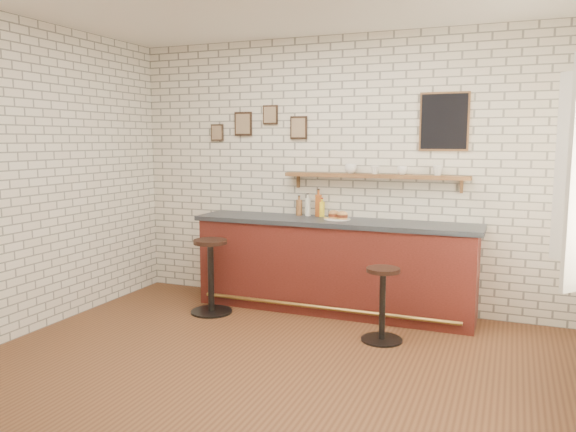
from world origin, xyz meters
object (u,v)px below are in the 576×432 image
object	(u,v)px
sandwich_plate	(337,219)
bar_stool_left	(211,274)
bitters_bottle_brown	(299,207)
bar_stool_right	(382,302)
ciabatta_sandwich	(338,215)
condiment_bottle_yellow	(322,209)
shelf_cup_a	(351,169)
shelf_cup_b	(375,170)
shelf_cup_c	(402,171)
bar_counter	(333,265)
bitters_bottle_white	(308,207)
bitters_bottle_amber	(318,205)
shelf_cup_d	(438,171)

from	to	relation	value
sandwich_plate	bar_stool_left	xyz separation A→B (m)	(-1.23, -0.60, -0.58)
sandwich_plate	bitters_bottle_brown	world-z (taller)	bitters_bottle_brown
bar_stool_right	sandwich_plate	bearing A→B (deg)	131.83
ciabatta_sandwich	condiment_bottle_yellow	distance (m)	0.30
shelf_cup_a	shelf_cup_b	size ratio (longest dim) A/B	1.40
shelf_cup_b	shelf_cup_c	bearing A→B (deg)	-66.32
bar_counter	condiment_bottle_yellow	bearing A→B (deg)	136.30
bitters_bottle_brown	bar_stool_left	world-z (taller)	bitters_bottle_brown
bitters_bottle_white	bitters_bottle_brown	bearing A→B (deg)	-180.00
condiment_bottle_yellow	bar_counter	bearing A→B (deg)	-43.70
shelf_cup_c	bar_counter	bearing A→B (deg)	102.59
bitters_bottle_white	shelf_cup_a	size ratio (longest dim) A/B	1.95
bitters_bottle_brown	shelf_cup_c	xyz separation A→B (m)	(1.16, 0.01, 0.44)
bitters_bottle_white	shelf_cup_a	bearing A→B (deg)	0.69
ciabatta_sandwich	bitters_bottle_brown	xyz separation A→B (m)	(-0.52, 0.17, 0.04)
bitters_bottle_brown	bitters_bottle_amber	world-z (taller)	bitters_bottle_amber
condiment_bottle_yellow	bar_stool_right	world-z (taller)	condiment_bottle_yellow
bar_stool_right	shelf_cup_b	xyz separation A→B (m)	(-0.31, 0.93, 1.17)
shelf_cup_d	bar_counter	bearing A→B (deg)	-175.49
condiment_bottle_yellow	ciabatta_sandwich	bearing A→B (deg)	-34.23
bitters_bottle_amber	shelf_cup_a	bearing A→B (deg)	0.93
bitters_bottle_amber	shelf_cup_c	world-z (taller)	shelf_cup_c
bitters_bottle_brown	bar_stool_right	distance (m)	1.67
shelf_cup_c	shelf_cup_a	bearing A→B (deg)	86.26
sandwich_plate	bitters_bottle_amber	size ratio (longest dim) A/B	0.90
sandwich_plate	bitters_bottle_white	world-z (taller)	bitters_bottle_white
ciabatta_sandwich	bitters_bottle_amber	world-z (taller)	bitters_bottle_amber
sandwich_plate	bar_stool_left	bearing A→B (deg)	-154.16
condiment_bottle_yellow	bar_stool_right	size ratio (longest dim) A/B	0.30
bitters_bottle_amber	ciabatta_sandwich	bearing A→B (deg)	-30.39
bar_counter	shelf_cup_a	size ratio (longest dim) A/B	23.65
bitters_bottle_brown	condiment_bottle_yellow	distance (m)	0.27
bitters_bottle_amber	bar_stool_right	bearing A→B (deg)	-44.17
shelf_cup_a	bar_stool_left	bearing A→B (deg)	-159.66
sandwich_plate	shelf_cup_c	world-z (taller)	shelf_cup_c
sandwich_plate	ciabatta_sandwich	bearing A→B (deg)	0.00
bar_stool_left	shelf_cup_b	size ratio (longest dim) A/B	8.59
condiment_bottle_yellow	shelf_cup_a	bearing A→B (deg)	1.04
bar_stool_left	bar_stool_right	world-z (taller)	bar_stool_left
bar_counter	bar_stool_left	world-z (taller)	bar_counter
bar_stool_right	shelf_cup_c	world-z (taller)	shelf_cup_c
bar_counter	bar_stool_left	bearing A→B (deg)	-154.73
bar_stool_right	shelf_cup_a	world-z (taller)	shelf_cup_a
condiment_bottle_yellow	shelf_cup_d	size ratio (longest dim) A/B	1.94
bar_counter	bitters_bottle_white	size ratio (longest dim) A/B	12.12
condiment_bottle_yellow	bitters_bottle_white	bearing A→B (deg)	180.00
shelf_cup_b	shelf_cup_d	xyz separation A→B (m)	(0.66, 0.00, 0.01)
bar_stool_right	bitters_bottle_brown	bearing A→B (deg)	142.04
shelf_cup_d	bitters_bottle_white	bearing A→B (deg)	173.91
bar_counter	sandwich_plate	size ratio (longest dim) A/B	11.07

